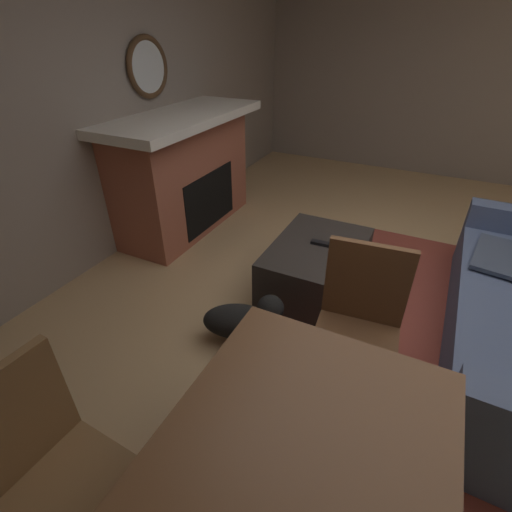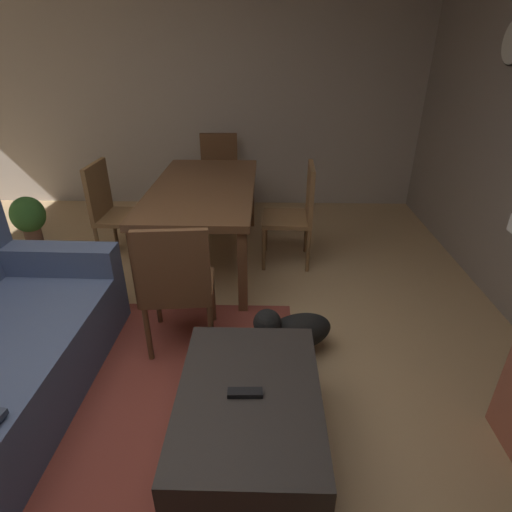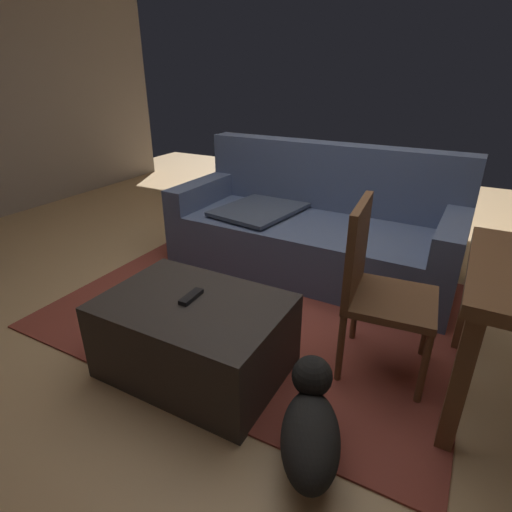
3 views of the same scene
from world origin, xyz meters
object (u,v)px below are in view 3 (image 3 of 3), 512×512
at_px(tv_remote, 191,297).
at_px(small_dog, 311,426).
at_px(couch, 314,228).
at_px(dining_chair_west, 375,281).
at_px(ottoman_coffee_table, 195,336).

height_order(tv_remote, small_dog, tv_remote).
bearing_deg(small_dog, couch, 110.92).
bearing_deg(tv_remote, dining_chair_west, 27.77).
xyz_separation_m(ottoman_coffee_table, small_dog, (0.76, -0.25, -0.02)).
distance_m(tv_remote, small_dog, 0.86).
relative_size(ottoman_coffee_table, small_dog, 1.70).
bearing_deg(dining_chair_west, couch, 124.55).
xyz_separation_m(ottoman_coffee_table, tv_remote, (-0.02, 0.02, 0.23)).
relative_size(couch, small_dog, 4.04).
bearing_deg(small_dog, dining_chair_west, 86.63).
xyz_separation_m(couch, tv_remote, (-0.09, -1.53, 0.12)).
distance_m(couch, small_dog, 1.93).
bearing_deg(dining_chair_west, tv_remote, -150.37).
distance_m(couch, tv_remote, 1.53).
height_order(couch, dining_chair_west, couch).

